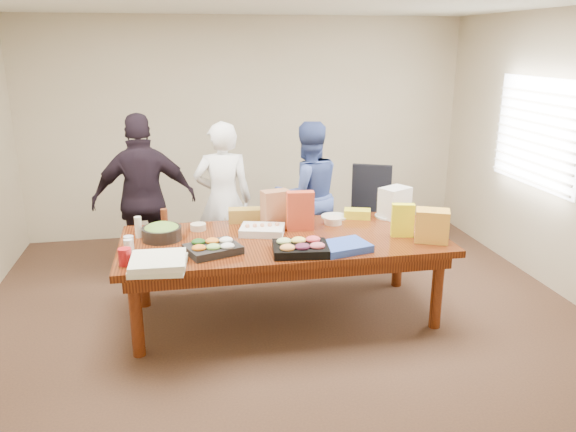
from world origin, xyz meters
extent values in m
cube|color=#47301E|center=(0.00, 0.00, -0.01)|extent=(5.50, 5.00, 0.02)
cube|color=beige|center=(0.00, 2.50, 1.35)|extent=(5.50, 0.04, 2.70)
cube|color=beige|center=(0.00, -2.50, 1.35)|extent=(5.50, 0.04, 2.70)
cube|color=beige|center=(2.75, 0.00, 1.35)|extent=(0.04, 5.00, 2.70)
cube|color=white|center=(2.72, 0.60, 1.50)|extent=(0.03, 1.40, 1.10)
cube|color=beige|center=(2.68, 0.60, 1.50)|extent=(0.04, 1.36, 1.00)
cube|color=#4C1C0F|center=(0.00, 0.00, 0.38)|extent=(2.80, 1.20, 0.75)
cube|color=black|center=(1.23, 1.07, 0.52)|extent=(0.70, 0.70, 1.04)
imported|color=white|center=(-0.44, 1.09, 0.82)|extent=(0.61, 0.42, 1.63)
imported|color=#36498B|center=(0.47, 1.17, 0.80)|extent=(0.86, 0.72, 1.60)
imported|color=black|center=(-1.23, 1.06, 0.87)|extent=(1.05, 0.50, 1.73)
cube|color=black|center=(-0.63, -0.25, 0.78)|extent=(0.49, 0.44, 0.06)
cube|color=black|center=(0.07, -0.39, 0.78)|extent=(0.48, 0.39, 0.07)
cube|color=white|center=(-0.17, 0.15, 0.78)|extent=(0.44, 0.38, 0.07)
cylinder|color=black|center=(-1.04, 0.16, 0.81)|extent=(0.39, 0.39, 0.11)
cube|color=blue|center=(0.42, -0.39, 0.78)|extent=(0.46, 0.39, 0.06)
cube|color=#C84225|center=(0.19, 0.20, 0.93)|extent=(0.25, 0.12, 0.35)
cube|color=#FEFF19|center=(1.03, -0.15, 0.90)|extent=(0.21, 0.12, 0.29)
cube|color=#E35913|center=(0.16, 0.25, 0.89)|extent=(0.19, 0.11, 0.29)
cylinder|color=white|center=(0.19, 0.28, 0.81)|extent=(0.10, 0.10, 0.13)
cylinder|color=#F4F914|center=(0.19, 0.41, 0.83)|extent=(0.05, 0.05, 0.15)
cylinder|color=#5B2610|center=(-1.02, 0.45, 0.84)|extent=(0.08, 0.08, 0.19)
cylinder|color=beige|center=(-1.24, 0.25, 0.84)|extent=(0.07, 0.07, 0.18)
cube|color=yellow|center=(0.80, 0.44, 0.79)|extent=(0.29, 0.22, 0.08)
cube|color=olive|center=(-0.27, 0.52, 0.81)|extent=(0.34, 0.17, 0.13)
cube|color=#986140|center=(-0.01, 0.38, 0.91)|extent=(0.28, 0.20, 0.33)
cylinder|color=#A81217|center=(-1.30, -0.39, 0.82)|extent=(0.12, 0.12, 0.13)
cylinder|color=silver|center=(-1.30, -0.04, 0.81)|extent=(0.08, 0.08, 0.11)
cylinder|color=white|center=(-1.30, -0.09, 0.80)|extent=(0.09, 0.09, 0.10)
cube|color=silver|center=(-1.05, -0.51, 0.77)|extent=(0.44, 0.44, 0.05)
cube|color=white|center=(-1.05, -0.53, 0.82)|extent=(0.42, 0.42, 0.05)
cylinder|color=silver|center=(1.12, 0.42, 0.76)|extent=(0.29, 0.29, 0.02)
cylinder|color=silver|center=(0.59, 0.50, 0.76)|extent=(0.31, 0.31, 0.02)
cylinder|color=beige|center=(0.52, 0.30, 0.78)|extent=(0.17, 0.17, 0.06)
cylinder|color=beige|center=(-0.72, 0.36, 0.78)|extent=(0.15, 0.15, 0.06)
cube|color=white|center=(1.16, 0.40, 0.90)|extent=(0.34, 0.31, 0.30)
cube|color=gold|center=(1.22, -0.32, 0.89)|extent=(0.33, 0.29, 0.28)
camera|label=1|loc=(-0.83, -4.54, 2.36)|focal=35.05mm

